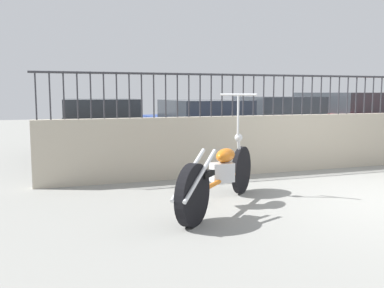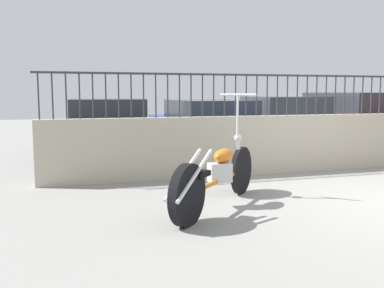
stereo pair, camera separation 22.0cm
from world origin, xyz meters
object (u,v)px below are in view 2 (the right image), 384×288
car_black (108,127)px  car_silver (281,123)px  car_red (347,119)px  motorcycle_orange (214,177)px  car_blue (207,126)px

car_black → car_silver: 4.36m
car_black → car_red: size_ratio=0.88×
motorcycle_orange → car_silver: (3.61, 4.95, 0.26)m
car_silver → car_red: 2.12m
car_black → car_blue: car_black is taller
car_black → car_silver: size_ratio=0.89×
car_black → car_silver: car_silver is taller
car_red → car_blue: bearing=89.0°
motorcycle_orange → car_blue: (1.52, 4.71, 0.24)m
car_black → car_silver: bearing=-86.5°
car_black → car_red: 6.47m
car_silver → car_blue: bearing=101.5°
motorcycle_orange → car_black: bearing=52.5°
motorcycle_orange → car_blue: bearing=26.1°
car_silver → car_red: bearing=-80.5°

